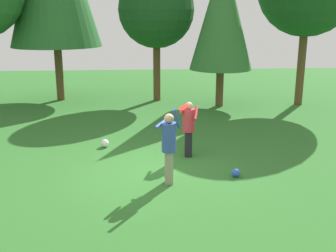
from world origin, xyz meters
TOP-DOWN VIEW (x-y plane):
  - ground_plane at (0.00, 0.00)m, footprint 40.00×40.00m
  - person_thrower at (0.33, -0.71)m, footprint 0.65×0.66m
  - person_catcher at (1.02, 1.16)m, footprint 0.59×0.63m
  - frisbee at (0.76, 0.11)m, footprint 0.33×0.34m
  - ball_white at (-1.41, 2.17)m, footprint 0.24×0.24m
  - ball_blue at (2.01, -0.44)m, footprint 0.22×0.22m
  - tree_center at (0.49, 9.06)m, footprint 3.39×3.39m
  - tree_right at (3.15, 7.60)m, footprint 2.66×2.66m

SIDE VIEW (x-z plane):
  - ground_plane at x=0.00m, z-range 0.00..0.00m
  - ball_blue at x=2.01m, z-range 0.00..0.22m
  - ball_white at x=-1.41m, z-range 0.00..0.24m
  - person_catcher at x=1.02m, z-range 0.14..1.72m
  - person_thrower at x=0.33m, z-range 0.08..1.97m
  - frisbee at x=0.76m, z-range 1.58..1.74m
  - tree_right at x=3.15m, z-range 0.79..7.14m
  - tree_center at x=0.49m, z-range 1.18..6.97m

